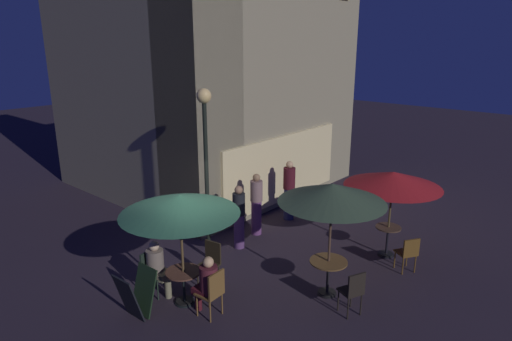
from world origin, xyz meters
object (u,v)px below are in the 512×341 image
cafe_chair_1 (213,290)px  cafe_chair_3 (353,289)px  cafe_table_2 (388,237)px  menu_sandwich_board (136,294)px  patio_umbrella_1 (332,194)px  patio_umbrella_2 (393,180)px  cafe_table_1 (328,269)px  patron_seated_1 (207,282)px  cafe_table_0 (184,280)px  cafe_chair_0 (152,269)px  patio_umbrella_0 (180,205)px  patron_seated_0 (157,265)px  patron_standing_3 (256,204)px  cafe_chair_4 (408,251)px  cafe_chair_2 (211,259)px  street_lamp_near_corner (205,142)px  patron_standing_4 (239,217)px  patron_standing_2 (289,190)px

cafe_chair_1 → cafe_chair_3: (1.79, -1.99, -0.02)m
cafe_table_2 → menu_sandwich_board: bearing=155.5°
patio_umbrella_1 → patio_umbrella_2: bearing=-4.0°
menu_sandwich_board → cafe_chair_1: cafe_chair_1 is taller
cafe_table_1 → cafe_chair_3: 0.83m
cafe_chair_3 → patron_seated_1: (-1.81, 2.14, 0.14)m
cafe_table_1 → patron_seated_1: patron_seated_1 is taller
cafe_table_0 → cafe_chair_0: size_ratio=0.76×
patron_seated_1 → patio_umbrella_0: bearing=-0.0°
patron_seated_0 → patron_standing_3: size_ratio=0.70×
cafe_chair_4 → patron_seated_1: 4.71m
patio_umbrella_2 → cafe_chair_3: bearing=-167.9°
cafe_chair_2 → patron_standing_3: 2.80m
menu_sandwich_board → cafe_chair_4: size_ratio=1.09×
street_lamp_near_corner → menu_sandwich_board: (-2.54, -0.70, -2.45)m
menu_sandwich_board → cafe_table_1: size_ratio=1.20×
cafe_table_1 → cafe_chair_1: (-2.12, 1.23, 0.01)m
patron_standing_3 → patio_umbrella_2: bearing=-10.4°
menu_sandwich_board → patio_umbrella_0: (0.89, -0.33, 1.65)m
cafe_chair_2 → cafe_chair_3: size_ratio=1.04×
cafe_chair_3 → patron_standing_4: size_ratio=0.56×
street_lamp_near_corner → cafe_table_1: street_lamp_near_corner is taller
cafe_table_1 → patron_standing_2: bearing=48.3°
patio_umbrella_2 → cafe_chair_1: 4.98m
street_lamp_near_corner → patron_seated_1: street_lamp_near_corner is taller
cafe_table_2 → patio_umbrella_0: patio_umbrella_0 is taller
cafe_chair_0 → cafe_chair_1: cafe_chair_1 is taller
menu_sandwich_board → cafe_chair_0: menu_sandwich_board is taller
cafe_table_0 → patio_umbrella_2: (4.63, -2.18, 1.46)m
patron_seated_0 → patron_standing_4: size_ratio=0.73×
patron_standing_4 → patron_standing_2: bearing=172.3°
cafe_chair_1 → cafe_chair_2: size_ratio=1.01×
cafe_chair_1 → cafe_chair_4: bearing=-121.6°
cafe_table_0 → cafe_chair_0: bearing=102.9°
patron_standing_2 → patron_seated_0: bearing=-9.4°
street_lamp_near_corner → patron_standing_2: street_lamp_near_corner is taller
patio_umbrella_2 → cafe_chair_2: 4.63m
cafe_table_1 → patio_umbrella_1: patio_umbrella_1 is taller
cafe_chair_0 → patron_standing_4: bearing=78.9°
patio_umbrella_1 → cafe_chair_2: patio_umbrella_1 is taller
patron_standing_3 → patron_standing_4: (-0.92, -0.21, -0.03)m
patio_umbrella_2 → cafe_table_1: bearing=176.0°
patio_umbrella_1 → patron_standing_4: patio_umbrella_1 is taller
cafe_table_0 → patron_standing_3: 3.67m
cafe_chair_3 → patron_standing_4: (0.71, 3.66, 0.28)m
patio_umbrella_0 → patron_standing_3: size_ratio=1.35×
cafe_table_0 → patron_seated_1: (0.05, -0.64, 0.19)m
patio_umbrella_1 → patron_standing_2: bearing=48.3°
cafe_chair_0 → patron_seated_0: bearing=-0.0°
cafe_table_0 → patron_standing_3: patron_standing_3 is taller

